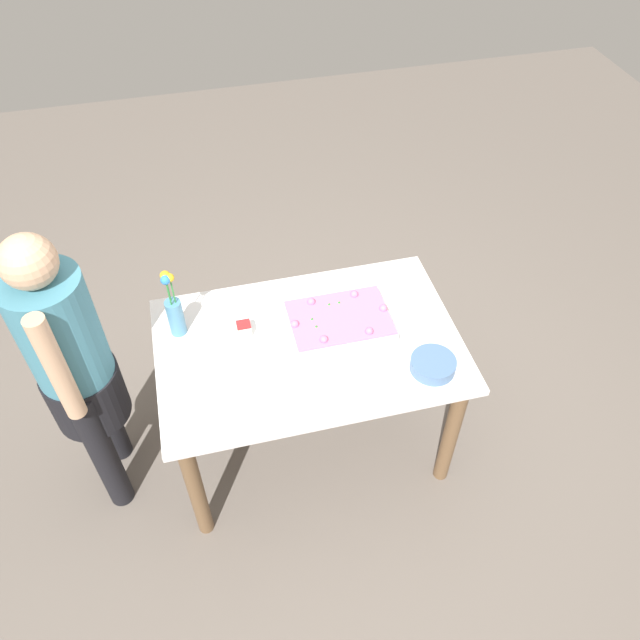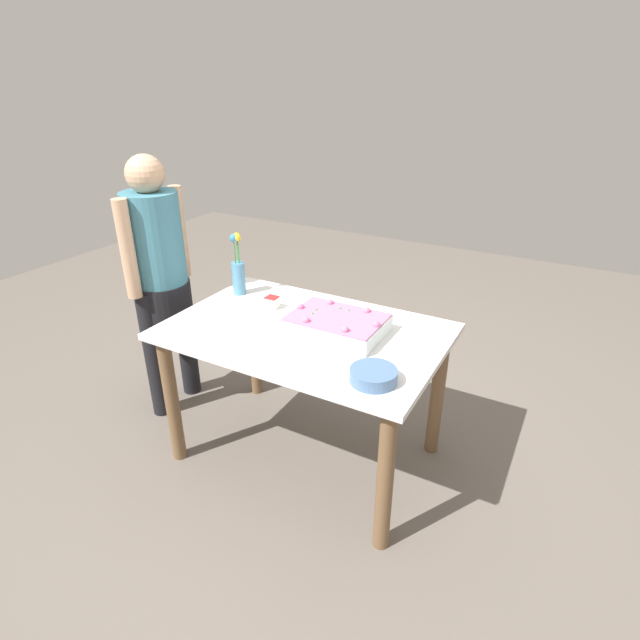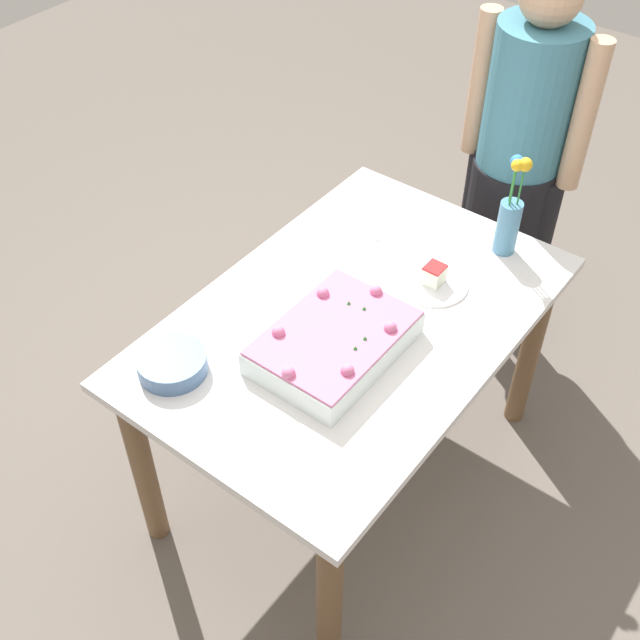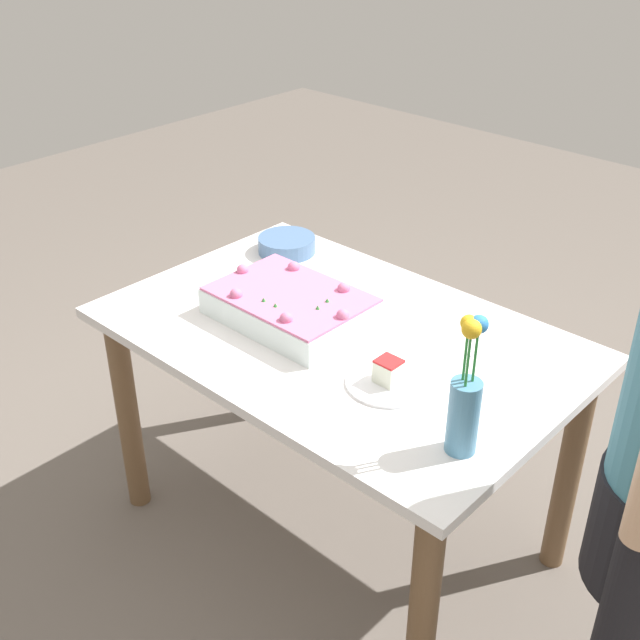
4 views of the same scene
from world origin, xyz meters
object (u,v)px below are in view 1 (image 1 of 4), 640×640
at_px(serving_plate_with_slice, 245,332).
at_px(person_standing, 73,363).
at_px(cake_knife, 231,405).
at_px(fruit_bowl, 433,365).
at_px(sheet_cake, 339,323).
at_px(flower_vase, 174,311).

distance_m(serving_plate_with_slice, person_standing, 0.70).
height_order(cake_knife, fruit_bowl, fruit_bowl).
relative_size(cake_knife, fruit_bowl, 1.21).
height_order(sheet_cake, flower_vase, flower_vase).
distance_m(serving_plate_with_slice, flower_vase, 0.31).
bearing_deg(fruit_bowl, flower_vase, 155.25).
bearing_deg(person_standing, fruit_bowl, -11.64).
bearing_deg(serving_plate_with_slice, fruit_bowl, -27.17).
bearing_deg(fruit_bowl, sheet_cake, 136.24).
relative_size(flower_vase, fruit_bowl, 1.80).
xyz_separation_m(sheet_cake, fruit_bowl, (0.32, -0.31, -0.02)).
height_order(cake_knife, person_standing, person_standing).
bearing_deg(sheet_cake, flower_vase, 167.06).
bearing_deg(person_standing, serving_plate_with_slice, 6.65).
height_order(serving_plate_with_slice, flower_vase, flower_vase).
xyz_separation_m(serving_plate_with_slice, flower_vase, (-0.28, 0.09, 0.11)).
xyz_separation_m(sheet_cake, serving_plate_with_slice, (-0.41, 0.07, -0.03)).
relative_size(serving_plate_with_slice, person_standing, 0.14).
distance_m(flower_vase, person_standing, 0.45).
height_order(sheet_cake, fruit_bowl, sheet_cake).
xyz_separation_m(serving_plate_with_slice, person_standing, (-0.69, -0.08, 0.08)).
height_order(sheet_cake, serving_plate_with_slice, sheet_cake).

